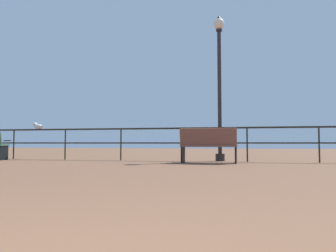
% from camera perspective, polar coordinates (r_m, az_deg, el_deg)
% --- Properties ---
extents(pier_railing, '(21.34, 0.05, 1.02)m').
position_cam_1_polar(pier_railing, '(9.27, 8.39, -1.85)').
color(pier_railing, black).
rests_on(pier_railing, ground_plane).
extents(bench_near_left, '(1.55, 0.66, 0.94)m').
position_cam_1_polar(bench_near_left, '(8.45, 7.46, -3.23)').
color(bench_near_left, brown).
rests_on(bench_near_left, ground_plane).
extents(lamppost_center, '(0.35, 0.35, 4.51)m').
position_cam_1_polar(lamppost_center, '(9.76, 9.46, 9.41)').
color(lamppost_center, '#252124').
rests_on(lamppost_center, ground_plane).
extents(seagull_on_rail, '(0.47, 0.21, 0.22)m').
position_cam_1_polar(seagull_on_rail, '(11.29, -22.90, -0.00)').
color(seagull_on_rail, silver).
rests_on(seagull_on_rail, pier_railing).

